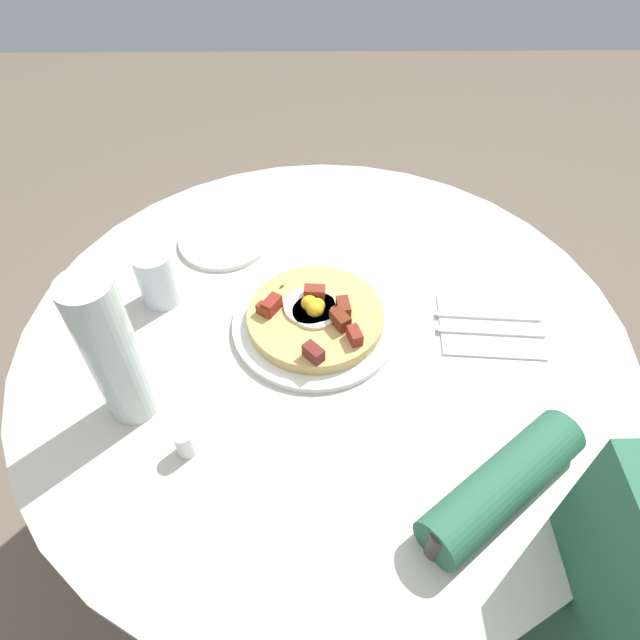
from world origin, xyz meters
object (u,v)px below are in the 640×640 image
(breakfast_pizza, at_px, (315,315))
(bread_plate, at_px, (224,240))
(pizza_plate, at_px, (315,323))
(water_glass, at_px, (157,278))
(salt_shaker, at_px, (185,443))
(fork, at_px, (489,316))
(dining_table, at_px, (324,388))
(knife, at_px, (492,332))
(pepper_shaker, at_px, (438,542))
(water_bottle, at_px, (112,353))

(breakfast_pizza, bearing_deg, bread_plate, 38.64)
(pizza_plate, bearing_deg, water_glass, 76.04)
(water_glass, bearing_deg, pizza_plate, -103.96)
(breakfast_pizza, distance_m, salt_shaker, 0.30)
(fork, relative_size, salt_shaker, 3.89)
(water_glass, bearing_deg, dining_table, -105.14)
(breakfast_pizza, bearing_deg, dining_table, -121.24)
(knife, height_order, pepper_shaker, pepper_shaker)
(dining_table, bearing_deg, breakfast_pizza, 58.76)
(knife, relative_size, water_bottle, 0.70)
(pizza_plate, relative_size, water_bottle, 1.11)
(knife, relative_size, pepper_shaker, 3.24)
(water_glass, height_order, salt_shaker, water_glass)
(pizza_plate, xyz_separation_m, knife, (-0.02, -0.30, 0.00))
(dining_table, height_order, knife, knife)
(water_glass, height_order, pepper_shaker, water_glass)
(breakfast_pizza, height_order, bread_plate, breakfast_pizza)
(breakfast_pizza, bearing_deg, fork, -87.29)
(dining_table, relative_size, bread_plate, 5.75)
(pizza_plate, relative_size, pepper_shaker, 5.11)
(pizza_plate, height_order, knife, pizza_plate)
(salt_shaker, distance_m, pepper_shaker, 0.36)
(pizza_plate, bearing_deg, bread_plate, 38.75)
(fork, xyz_separation_m, water_glass, (0.05, 0.57, 0.05))
(bread_plate, distance_m, fork, 0.53)
(bread_plate, relative_size, water_glass, 1.73)
(knife, bearing_deg, pizza_plate, 0.19)
(pizza_plate, distance_m, bread_plate, 0.29)
(knife, relative_size, water_glass, 1.74)
(pizza_plate, distance_m, salt_shaker, 0.30)
(breakfast_pizza, height_order, fork, breakfast_pizza)
(pizza_plate, bearing_deg, salt_shaker, 142.32)
(knife, bearing_deg, dining_table, 2.01)
(dining_table, xyz_separation_m, water_glass, (0.08, 0.29, 0.22))
(water_glass, distance_m, pepper_shaker, 0.62)
(dining_table, relative_size, pepper_shaker, 18.56)
(water_bottle, bearing_deg, breakfast_pizza, -59.84)
(fork, relative_size, knife, 1.00)
(knife, bearing_deg, water_glass, -4.50)
(knife, distance_m, water_glass, 0.58)
(fork, height_order, water_bottle, water_bottle)
(salt_shaker, xyz_separation_m, pepper_shaker, (-0.14, -0.33, 0.00))
(pizza_plate, relative_size, salt_shaker, 6.14)
(water_glass, xyz_separation_m, pepper_shaker, (-0.45, -0.42, -0.02))
(water_glass, xyz_separation_m, salt_shaker, (-0.31, -0.09, -0.03))
(dining_table, bearing_deg, bread_plate, 39.81)
(bread_plate, height_order, water_glass, water_glass)
(fork, height_order, water_glass, water_glass)
(dining_table, relative_size, water_glass, 9.95)
(bread_plate, height_order, pepper_shaker, pepper_shaker)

